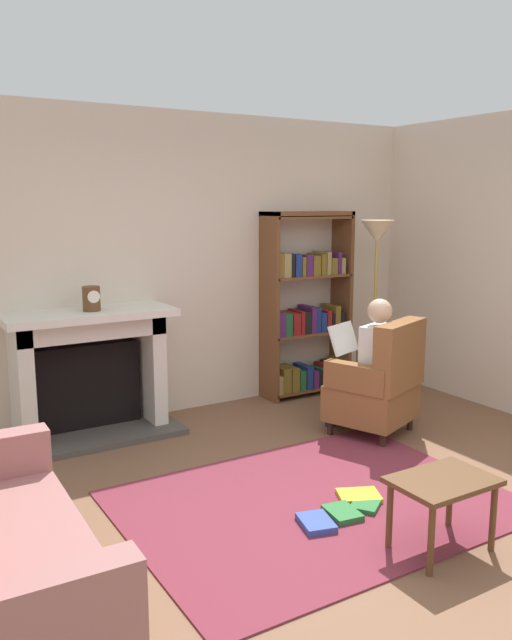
{
  "coord_description": "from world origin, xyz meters",
  "views": [
    {
      "loc": [
        -2.32,
        -2.8,
        1.9
      ],
      "look_at": [
        0.1,
        1.2,
        1.05
      ],
      "focal_mm": 36.16,
      "sensor_mm": 36.0,
      "label": 1
    }
  ],
  "objects_px": {
    "armchair_reading": "(379,385)",
    "floor_lamp": "(377,248)",
    "side_table": "(443,489)",
    "bookshelf": "(306,310)",
    "fireplace": "(89,369)",
    "seated_reader": "(367,359)",
    "mantel_clock": "(91,299)"
  },
  "relations": [
    {
      "from": "mantel_clock",
      "to": "bookshelf",
      "type": "bearing_deg",
      "value": 3.54
    },
    {
      "from": "armchair_reading",
      "to": "floor_lamp",
      "type": "distance_m",
      "value": 1.47
    },
    {
      "from": "armchair_reading",
      "to": "floor_lamp",
      "type": "height_order",
      "value": "floor_lamp"
    },
    {
      "from": "fireplace",
      "to": "armchair_reading",
      "type": "bearing_deg",
      "value": -31.01
    },
    {
      "from": "mantel_clock",
      "to": "armchair_reading",
      "type": "distance_m",
      "value": 2.44
    },
    {
      "from": "fireplace",
      "to": "bookshelf",
      "type": "relative_size",
      "value": 0.76
    },
    {
      "from": "fireplace",
      "to": "floor_lamp",
      "type": "bearing_deg",
      "value": -9.15
    },
    {
      "from": "bookshelf",
      "to": "fireplace",
      "type": "bearing_deg",
      "value": -179.08
    },
    {
      "from": "side_table",
      "to": "floor_lamp",
      "type": "relative_size",
      "value": 0.32
    },
    {
      "from": "bookshelf",
      "to": "armchair_reading",
      "type": "xyz_separation_m",
      "value": [
        -0.16,
        -1.27,
        -0.43
      ]
    },
    {
      "from": "side_table",
      "to": "armchair_reading",
      "type": "bearing_deg",
      "value": 58.99
    },
    {
      "from": "fireplace",
      "to": "bookshelf",
      "type": "height_order",
      "value": "bookshelf"
    },
    {
      "from": "bookshelf",
      "to": "side_table",
      "type": "bearing_deg",
      "value": -111.27
    },
    {
      "from": "bookshelf",
      "to": "floor_lamp",
      "type": "distance_m",
      "value": 0.92
    },
    {
      "from": "armchair_reading",
      "to": "bookshelf",
      "type": "bearing_deg",
      "value": -118.47
    },
    {
      "from": "fireplace",
      "to": "mantel_clock",
      "type": "bearing_deg",
      "value": -78.88
    },
    {
      "from": "mantel_clock",
      "to": "bookshelf",
      "type": "relative_size",
      "value": 0.11
    },
    {
      "from": "bookshelf",
      "to": "floor_lamp",
      "type": "relative_size",
      "value": 1.05
    },
    {
      "from": "seated_reader",
      "to": "floor_lamp",
      "type": "bearing_deg",
      "value": -155.94
    },
    {
      "from": "armchair_reading",
      "to": "seated_reader",
      "type": "height_order",
      "value": "seated_reader"
    },
    {
      "from": "side_table",
      "to": "floor_lamp",
      "type": "height_order",
      "value": "floor_lamp"
    },
    {
      "from": "mantel_clock",
      "to": "armchair_reading",
      "type": "bearing_deg",
      "value": -29.15
    },
    {
      "from": "armchair_reading",
      "to": "seated_reader",
      "type": "distance_m",
      "value": 0.23
    },
    {
      "from": "mantel_clock",
      "to": "bookshelf",
      "type": "distance_m",
      "value": 2.22
    },
    {
      "from": "side_table",
      "to": "floor_lamp",
      "type": "xyz_separation_m",
      "value": [
        1.59,
        2.37,
        1.12
      ]
    },
    {
      "from": "floor_lamp",
      "to": "mantel_clock",
      "type": "bearing_deg",
      "value": 172.89
    },
    {
      "from": "bookshelf",
      "to": "seated_reader",
      "type": "distance_m",
      "value": 1.2
    },
    {
      "from": "fireplace",
      "to": "seated_reader",
      "type": "relative_size",
      "value": 1.22
    },
    {
      "from": "armchair_reading",
      "to": "side_table",
      "type": "height_order",
      "value": "armchair_reading"
    },
    {
      "from": "bookshelf",
      "to": "floor_lamp",
      "type": "xyz_separation_m",
      "value": [
        0.48,
        -0.47,
        0.63
      ]
    },
    {
      "from": "seated_reader",
      "to": "floor_lamp",
      "type": "distance_m",
      "value": 1.3
    },
    {
      "from": "bookshelf",
      "to": "mantel_clock",
      "type": "bearing_deg",
      "value": -176.46
    }
  ]
}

